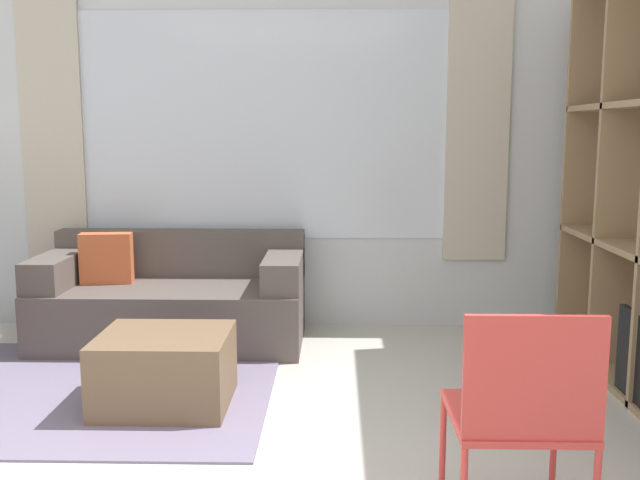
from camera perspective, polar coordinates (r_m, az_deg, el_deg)
name	(u,v)px	position (r m, az deg, el deg)	size (l,w,h in m)	color
wall_back	(264,139)	(5.16, -4.48, 8.03)	(6.07, 0.11, 2.70)	silver
area_rug	(47,390)	(4.27, -20.98, -11.16)	(2.47, 1.69, 0.01)	slate
couch_main	(172,300)	(4.93, -11.72, -4.74)	(1.74, 0.84, 0.74)	#564C47
ottoman	(165,370)	(3.82, -12.29, -10.15)	(0.66, 0.58, 0.39)	brown
folding_chair	(522,408)	(2.49, 15.86, -12.82)	(0.44, 0.46, 0.86)	#CC3D38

